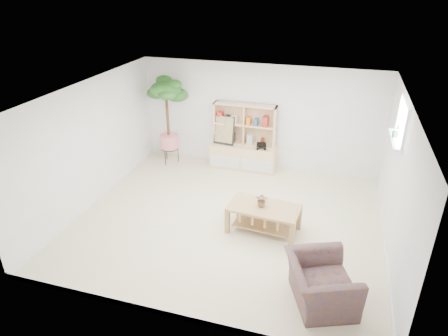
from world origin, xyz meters
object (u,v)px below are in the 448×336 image
(storage_unit, at_px, (244,137))
(coffee_table, at_px, (264,219))
(floor_tree, at_px, (168,122))
(armchair, at_px, (321,281))

(storage_unit, distance_m, coffee_table, 2.65)
(floor_tree, height_order, armchair, floor_tree)
(storage_unit, relative_size, armchair, 1.55)
(coffee_table, distance_m, floor_tree, 3.61)
(storage_unit, xyz_separation_m, coffee_table, (0.98, -2.41, -0.51))
(coffee_table, height_order, armchair, armchair)
(coffee_table, bearing_deg, armchair, -47.69)
(storage_unit, xyz_separation_m, floor_tree, (-1.77, -0.21, 0.27))
(coffee_table, bearing_deg, storage_unit, 117.71)
(floor_tree, relative_size, armchair, 2.10)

